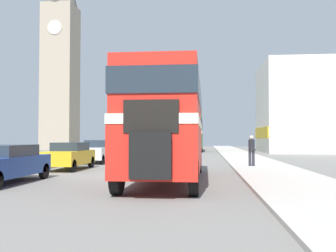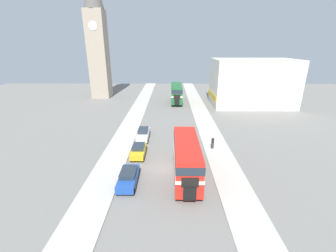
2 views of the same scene
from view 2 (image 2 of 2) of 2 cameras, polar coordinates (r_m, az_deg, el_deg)
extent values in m
plane|color=slate|center=(26.60, -0.19, -10.58)|extent=(120.00, 120.00, 0.00)
cube|color=#B7B2A8|center=(27.34, 14.34, -10.22)|extent=(3.50, 120.00, 0.12)
cube|color=#B7B2A8|center=(27.49, -14.63, -10.07)|extent=(3.50, 120.00, 0.12)
cube|color=red|center=(24.55, 4.63, -9.99)|extent=(2.55, 9.31, 1.58)
cube|color=beige|center=(24.10, 4.69, -8.06)|extent=(2.58, 9.36, 0.29)
cube|color=red|center=(23.64, 4.76, -5.92)|extent=(2.50, 9.12, 1.72)
cube|color=#232D38|center=(23.61, 4.77, -5.73)|extent=(2.58, 9.22, 0.77)
cube|color=black|center=(20.63, 5.54, -16.78)|extent=(1.15, 0.20, 1.26)
cube|color=black|center=(20.12, 5.62, -14.11)|extent=(1.53, 0.12, 0.92)
cylinder|color=black|center=(21.72, 2.15, -16.78)|extent=(0.28, 1.05, 1.05)
cylinder|color=black|center=(21.91, 8.36, -16.65)|extent=(0.28, 1.05, 1.05)
cylinder|color=black|center=(28.11, 1.75, -7.57)|extent=(0.28, 1.05, 1.05)
cylinder|color=black|center=(28.25, 6.40, -7.55)|extent=(0.28, 1.05, 1.05)
cube|color=#1E602D|center=(55.76, 2.14, 7.35)|extent=(2.54, 9.24, 1.71)
cube|color=beige|center=(55.55, 2.15, 8.37)|extent=(2.57, 9.29, 0.31)
cube|color=#1E602D|center=(55.34, 2.17, 9.47)|extent=(2.49, 9.05, 1.86)
cube|color=#232D38|center=(55.32, 2.17, 9.56)|extent=(2.57, 9.15, 0.84)
cube|color=black|center=(51.19, 2.27, 6.10)|extent=(1.14, 0.20, 1.37)
cube|color=black|center=(51.05, 2.29, 7.40)|extent=(1.52, 0.12, 0.99)
cylinder|color=black|center=(52.26, 0.99, 5.57)|extent=(0.28, 1.05, 1.05)
cylinder|color=black|center=(52.33, 3.48, 5.55)|extent=(0.28, 1.05, 1.05)
cylinder|color=black|center=(59.51, 0.94, 7.35)|extent=(0.28, 1.05, 1.05)
cylinder|color=black|center=(59.56, 3.13, 7.33)|extent=(0.28, 1.05, 1.05)
cube|color=#1E479E|center=(23.93, -10.05, -12.92)|extent=(1.75, 4.50, 0.72)
cube|color=#232D38|center=(23.78, -10.05, -11.53)|extent=(1.54, 2.34, 0.43)
cylinder|color=black|center=(22.82, -12.80, -15.95)|extent=(0.20, 0.64, 0.64)
cylinder|color=black|center=(22.53, -8.81, -16.17)|extent=(0.20, 0.64, 0.64)
cylinder|color=black|center=(25.75, -11.02, -11.28)|extent=(0.20, 0.64, 0.64)
cylinder|color=black|center=(25.49, -7.54, -11.41)|extent=(0.20, 0.64, 0.64)
cube|color=gold|center=(29.20, -7.51, -6.37)|extent=(1.67, 3.91, 0.73)
cube|color=#232D38|center=(29.09, -7.52, -5.20)|extent=(1.47, 2.03, 0.44)
cylinder|color=black|center=(28.14, -9.38, -8.30)|extent=(0.20, 0.64, 0.64)
cylinder|color=black|center=(27.93, -6.38, -8.37)|extent=(0.20, 0.64, 0.64)
cylinder|color=black|center=(30.79, -8.46, -5.65)|extent=(0.20, 0.64, 0.64)
cylinder|color=black|center=(30.60, -5.73, -5.70)|extent=(0.20, 0.64, 0.64)
cube|color=white|center=(34.29, -6.31, -2.16)|extent=(1.66, 4.44, 0.77)
cube|color=#232D38|center=(34.22, -6.32, -1.07)|extent=(1.46, 2.31, 0.49)
cylinder|color=black|center=(32.90, -7.90, -3.89)|extent=(0.20, 0.64, 0.64)
cylinder|color=black|center=(32.72, -5.37, -3.92)|extent=(0.20, 0.64, 0.64)
cylinder|color=black|center=(36.14, -7.12, -1.62)|extent=(0.20, 0.64, 0.64)
cylinder|color=black|center=(35.98, -4.82, -1.63)|extent=(0.20, 0.64, 0.64)
cylinder|color=#282833|center=(31.33, 11.05, -4.91)|extent=(0.16, 0.16, 0.83)
cylinder|color=#282833|center=(31.36, 11.39, -4.91)|extent=(0.16, 0.16, 0.83)
cylinder|color=black|center=(31.05, 11.31, -3.66)|extent=(0.35, 0.35, 0.66)
sphere|color=beige|center=(30.87, 11.37, -2.91)|extent=(0.23, 0.23, 0.23)
cube|color=tan|center=(63.41, -17.18, 16.70)|extent=(4.59, 4.59, 21.66)
cylinder|color=silver|center=(61.27, -18.57, 23.00)|extent=(2.06, 0.10, 2.06)
cube|color=silver|center=(56.04, 20.63, 10.23)|extent=(18.00, 10.51, 10.51)
cube|color=gold|center=(54.19, 11.13, 7.66)|extent=(0.12, 9.98, 1.26)
camera|label=1|loc=(13.87, 18.06, -40.00)|focal=40.00mm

